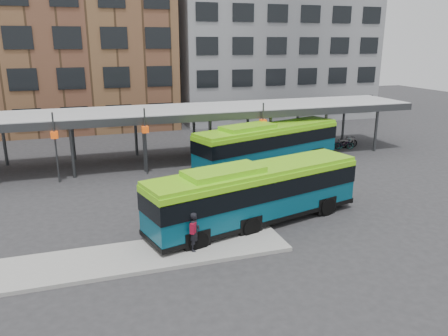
% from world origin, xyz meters
% --- Properties ---
extents(ground, '(120.00, 120.00, 0.00)m').
position_xyz_m(ground, '(0.00, 0.00, 0.00)').
color(ground, '#28282B').
rests_on(ground, ground).
extents(boarding_island, '(14.00, 3.00, 0.18)m').
position_xyz_m(boarding_island, '(-5.50, -3.00, 0.09)').
color(boarding_island, gray).
rests_on(boarding_island, ground).
extents(canopy, '(40.00, 6.53, 4.80)m').
position_xyz_m(canopy, '(-0.06, 12.87, 3.91)').
color(canopy, '#999B9E').
rests_on(canopy, ground).
extents(building_brick, '(26.00, 14.00, 22.00)m').
position_xyz_m(building_brick, '(-10.00, 32.00, 11.00)').
color(building_brick, brown).
rests_on(building_brick, ground).
extents(building_grey, '(24.00, 14.00, 20.00)m').
position_xyz_m(building_grey, '(16.00, 32.00, 10.00)').
color(building_grey, slate).
rests_on(building_grey, ground).
extents(bus_front, '(12.28, 5.48, 3.31)m').
position_xyz_m(bus_front, '(1.08, -0.97, 1.73)').
color(bus_front, '#084459').
rests_on(bus_front, ground).
extents(bus_rear, '(12.64, 6.45, 3.43)m').
position_xyz_m(bus_rear, '(6.16, 8.97, 1.79)').
color(bus_rear, '#084459').
rests_on(bus_rear, ground).
extents(pedestrian, '(0.74, 0.79, 1.81)m').
position_xyz_m(pedestrian, '(-2.80, -3.33, 1.10)').
color(pedestrian, black).
rests_on(pedestrian, boarding_island).
extents(bike_rack, '(6.27, 1.54, 1.06)m').
position_xyz_m(bike_rack, '(13.38, 11.96, 0.48)').
color(bike_rack, slate).
rests_on(bike_rack, ground).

